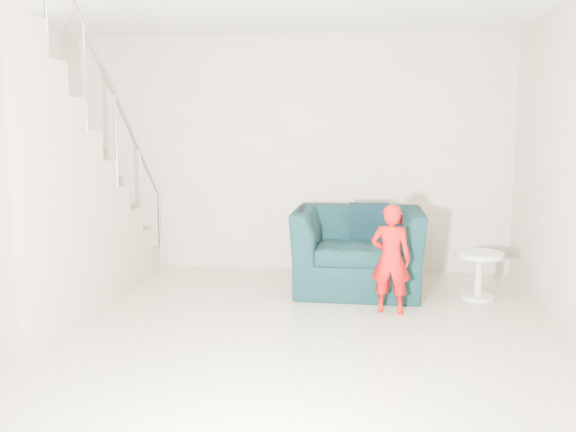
# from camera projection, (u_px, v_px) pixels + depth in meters

# --- Properties ---
(floor) EXTENTS (5.50, 5.50, 0.00)m
(floor) POSITION_uv_depth(u_px,v_px,m) (249.00, 352.00, 4.51)
(floor) COLOR #9C9379
(floor) RESTS_ON ground
(back_wall) EXTENTS (5.00, 0.00, 5.00)m
(back_wall) POSITION_uv_depth(u_px,v_px,m) (291.00, 154.00, 7.03)
(back_wall) COLOR #ACA08C
(back_wall) RESTS_ON floor
(front_wall) EXTENTS (5.00, 0.00, 5.00)m
(front_wall) POSITION_uv_depth(u_px,v_px,m) (62.00, 238.00, 1.62)
(front_wall) COLOR #ACA08C
(front_wall) RESTS_ON floor
(armchair) EXTENTS (1.32, 1.16, 0.84)m
(armchair) POSITION_uv_depth(u_px,v_px,m) (358.00, 249.00, 6.22)
(armchair) COLOR black
(armchair) RESTS_ON floor
(toddler) EXTENTS (0.39, 0.29, 0.98)m
(toddler) POSITION_uv_depth(u_px,v_px,m) (391.00, 259.00, 5.42)
(toddler) COLOR #97040E
(toddler) RESTS_ON floor
(side_table) EXTENTS (0.46, 0.46, 0.46)m
(side_table) POSITION_uv_depth(u_px,v_px,m) (479.00, 267.00, 5.90)
(side_table) COLOR silver
(side_table) RESTS_ON floor
(staircase) EXTENTS (1.02, 3.03, 3.62)m
(staircase) POSITION_uv_depth(u_px,v_px,m) (27.00, 211.00, 5.15)
(staircase) COLOR #ADA089
(staircase) RESTS_ON floor
(cushion) EXTENTS (0.42, 0.20, 0.42)m
(cushion) POSITION_uv_depth(u_px,v_px,m) (369.00, 222.00, 6.45)
(cushion) COLOR black
(cushion) RESTS_ON armchair
(throw) EXTENTS (0.06, 0.56, 0.63)m
(throw) POSITION_uv_depth(u_px,v_px,m) (301.00, 239.00, 6.20)
(throw) COLOR black
(throw) RESTS_ON armchair
(phone) EXTENTS (0.04, 0.05, 0.10)m
(phone) POSITION_uv_depth(u_px,v_px,m) (402.00, 219.00, 5.30)
(phone) COLOR black
(phone) RESTS_ON toddler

